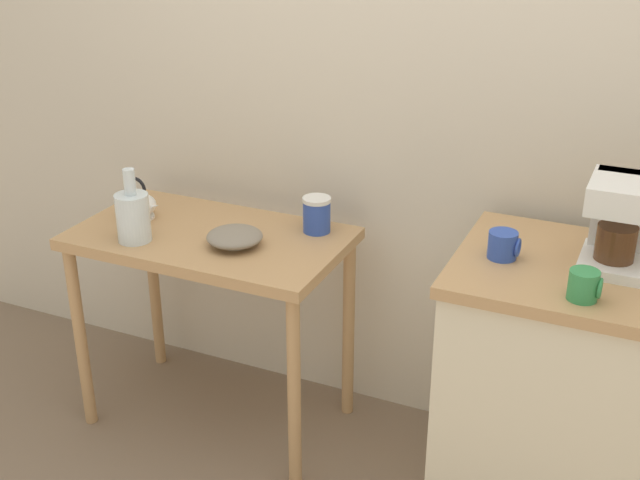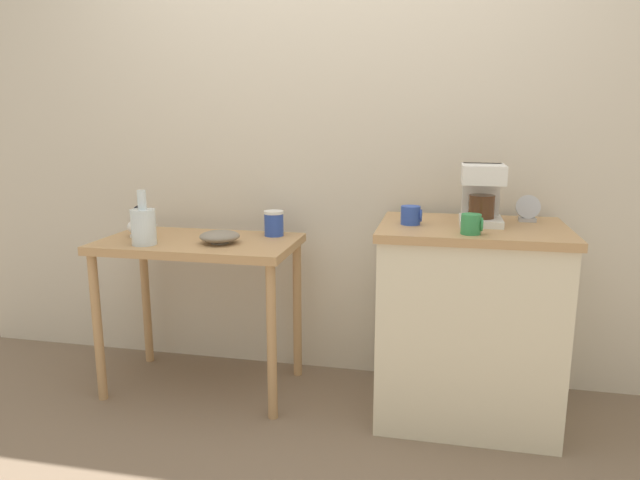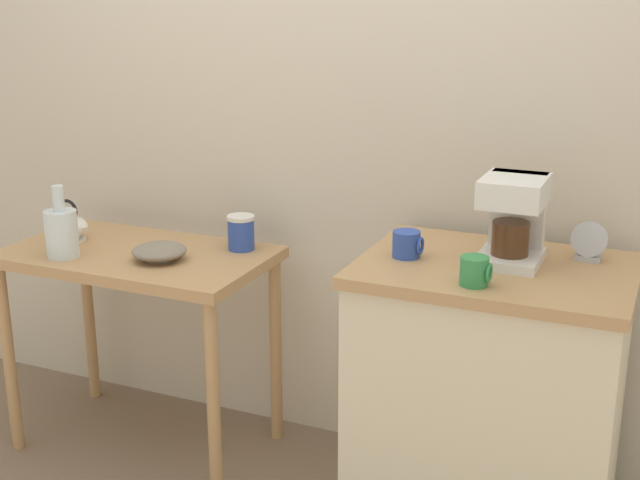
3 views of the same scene
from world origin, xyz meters
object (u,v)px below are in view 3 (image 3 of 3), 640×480
at_px(canister_enamel, 241,232).
at_px(mug_tall_green, 475,271).
at_px(bowl_stoneware, 159,251).
at_px(table_clock, 589,244).
at_px(glass_carafe_vase, 61,232).
at_px(mug_blue, 407,244).
at_px(coffee_maker, 514,215).
at_px(teakettle, 70,227).

height_order(canister_enamel, mug_tall_green, mug_tall_green).
xyz_separation_m(bowl_stoneware, table_clock, (1.39, 0.20, 0.14)).
height_order(bowl_stoneware, glass_carafe_vase, glass_carafe_vase).
bearing_deg(canister_enamel, mug_blue, -16.84).
relative_size(bowl_stoneware, table_clock, 1.58).
height_order(bowl_stoneware, coffee_maker, coffee_maker).
distance_m(mug_blue, table_clock, 0.54).
distance_m(glass_carafe_vase, coffee_maker, 1.54).
bearing_deg(mug_blue, coffee_maker, 16.63).
xyz_separation_m(mug_blue, table_clock, (0.51, 0.18, 0.01)).
height_order(bowl_stoneware, teakettle, teakettle).
distance_m(coffee_maker, mug_tall_green, 0.28).
distance_m(teakettle, table_clock, 1.84).
bearing_deg(glass_carafe_vase, teakettle, 121.60).
bearing_deg(bowl_stoneware, mug_tall_green, -7.51).
xyz_separation_m(teakettle, glass_carafe_vase, (0.11, -0.17, 0.04)).
xyz_separation_m(canister_enamel, mug_blue, (0.69, -0.21, 0.10)).
relative_size(mug_blue, mug_tall_green, 1.06).
xyz_separation_m(mug_blue, mug_tall_green, (0.25, -0.17, 0.00)).
xyz_separation_m(mug_tall_green, table_clock, (0.26, 0.35, 0.01)).
distance_m(canister_enamel, coffee_maker, 1.01).
bearing_deg(coffee_maker, teakettle, -178.84).
xyz_separation_m(bowl_stoneware, canister_enamel, (0.20, 0.22, 0.03)).
distance_m(canister_enamel, mug_blue, 0.72).
bearing_deg(teakettle, canister_enamel, 13.39).
xyz_separation_m(coffee_maker, mug_blue, (-0.30, -0.09, -0.10)).
bearing_deg(teakettle, table_clock, 4.00).
distance_m(bowl_stoneware, teakettle, 0.44).
bearing_deg(canister_enamel, glass_carafe_vase, -148.71).
height_order(teakettle, mug_tall_green, mug_tall_green).
bearing_deg(bowl_stoneware, teakettle, 170.63).
relative_size(coffee_maker, mug_blue, 2.84).
distance_m(glass_carafe_vase, mug_tall_green, 1.47).
relative_size(glass_carafe_vase, table_clock, 2.14).
relative_size(bowl_stoneware, glass_carafe_vase, 0.74).
bearing_deg(canister_enamel, coffee_maker, -6.88).
xyz_separation_m(teakettle, mug_blue, (1.32, -0.06, 0.11)).
bearing_deg(table_clock, glass_carafe_vase, -170.15).
relative_size(canister_enamel, mug_blue, 1.37).
relative_size(glass_carafe_vase, coffee_maker, 0.98).
height_order(glass_carafe_vase, coffee_maker, coffee_maker).
relative_size(bowl_stoneware, mug_blue, 2.06).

